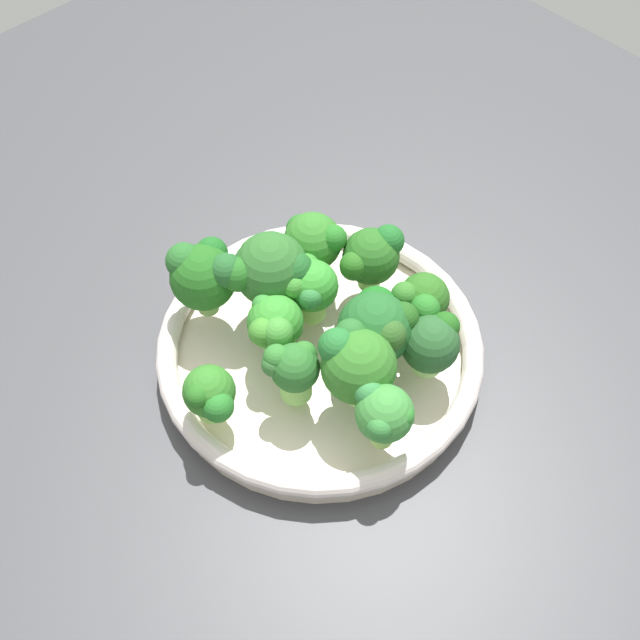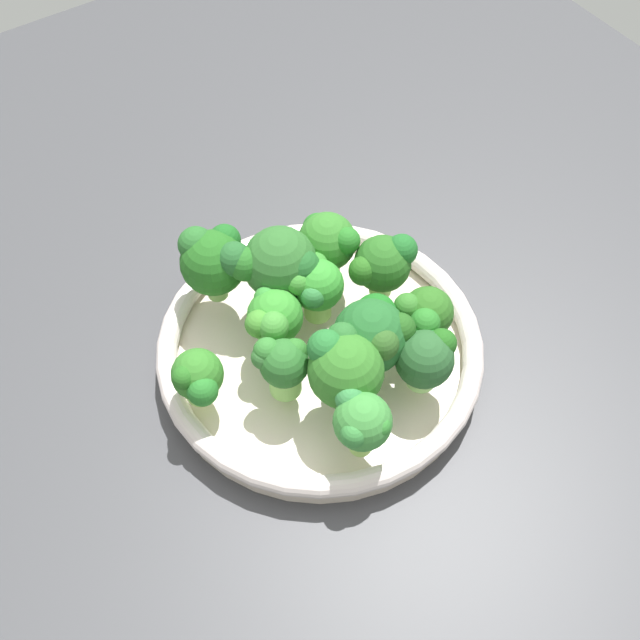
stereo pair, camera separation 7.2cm
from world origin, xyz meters
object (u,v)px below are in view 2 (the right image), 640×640
Objects in this scene: broccoli_floret_0 at (425,314)px; broccoli_floret_8 at (343,366)px; broccoli_floret_5 at (282,363)px; broccoli_floret_4 at (328,242)px; broccoli_floret_2 at (382,265)px; broccoli_floret_10 at (271,319)px; broccoli_floret_7 at (215,259)px; bowl at (320,350)px; broccoli_floret_12 at (280,265)px; broccoli_floret_1 at (196,378)px; broccoli_floret_6 at (373,334)px; broccoli_floret_9 at (315,286)px; broccoli_floret_11 at (362,422)px; broccoli_floret_3 at (425,356)px.

broccoli_floret_8 is at bearing -172.85° from broccoli_floret_0.
broccoli_floret_8 reaches higher than broccoli_floret_5.
broccoli_floret_0 is at bearing -76.23° from broccoli_floret_4.
broccoli_floret_2 is 11.53cm from broccoli_floret_10.
broccoli_floret_10 is at bearing -82.14° from broccoli_floret_7.
broccoli_floret_7 reaches higher than broccoli_floret_0.
bowl is 3.58× the size of broccoli_floret_12.
broccoli_floret_1 reaches higher than bowl.
broccoli_floret_5 is at bearing 164.35° from broccoli_floret_6.
broccoli_floret_11 is at bearing -108.88° from broccoli_floret_9.
broccoli_floret_3 is 0.98× the size of broccoli_floret_5.
broccoli_floret_5 is (-13.14, -3.86, -0.36)cm from broccoli_floret_2.
broccoli_floret_4 is (16.99, 5.39, 1.36)cm from broccoli_floret_1.
broccoli_floret_0 is at bearing -32.25° from bowl.
broccoli_floret_9 is at bearing 130.22° from broccoli_floret_0.
broccoli_floret_3 reaches higher than broccoli_floret_0.
broccoli_floret_5 is (6.50, -3.20, 0.69)cm from broccoli_floret_1.
broccoli_floret_10 is at bearing 151.42° from bowl.
broccoli_floret_5 is 4.78cm from broccoli_floret_10.
broccoli_floret_10 is 12.95cm from broccoli_floret_11.
broccoli_floret_4 is at bearing 24.87° from broccoli_floret_10.
broccoli_floret_7 is (-7.21, 14.41, 0.46)cm from broccoli_floret_6.
broccoli_floret_4 reaches higher than broccoli_floret_5.
broccoli_floret_10 is at bearing 130.58° from broccoli_floret_3.
broccoli_floret_3 is 0.90× the size of broccoli_floret_11.
bowl is at bearing -3.70° from broccoli_floret_1.
broccoli_floret_7 is 5.96cm from broccoli_floret_12.
broccoli_floret_9 reaches higher than broccoli_floret_5.
broccoli_floret_7 is at bearing 130.66° from broccoli_floret_0.
broccoli_floret_7 is (-9.92, 3.64, 0.48)cm from broccoli_floret_4.
broccoli_floret_2 is at bearing -3.13° from broccoli_floret_10.
broccoli_floret_0 is at bearing 28.21° from broccoli_floret_11.
broccoli_floret_3 reaches higher than bowl.
broccoli_floret_5 reaches higher than broccoli_floret_3.
broccoli_floret_6 is 0.99× the size of broccoli_floret_7.
broccoli_floret_5 is 8.50cm from broccoli_floret_9.
broccoli_floret_9 is (-3.74, -3.44, -0.31)cm from broccoli_floret_4.
broccoli_floret_12 is (11.55, 5.10, 1.92)cm from broccoli_floret_1.
broccoli_floret_9 is at bearing 98.05° from broccoli_floret_6.
broccoli_floret_7 reaches higher than broccoli_floret_1.
broccoli_floret_3 is 14.54cm from broccoli_floret_4.
broccoli_floret_11 is at bearing -85.76° from broccoli_floret_7.
broccoli_floret_3 is 11.72cm from broccoli_floret_9.
broccoli_floret_10 is (-1.94, 8.18, -1.37)cm from broccoli_floret_8.
broccoli_floret_5 is (-13.21, 2.48, 0.19)cm from broccoli_floret_0.
broccoli_floret_4 reaches higher than broccoli_floret_3.
broccoli_floret_11 is (0.46, -12.93, 0.62)cm from broccoli_floret_10.
broccoli_floret_8 reaches higher than broccoli_floret_6.
broccoli_floret_6 is 16.12cm from broccoli_floret_7.
broccoli_floret_4 is at bearing -20.13° from broccoli_floret_7.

